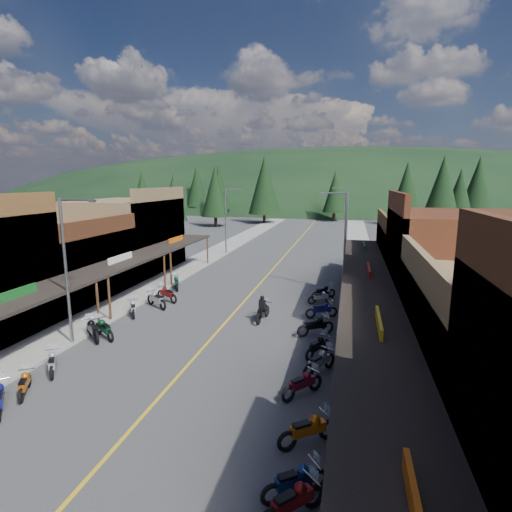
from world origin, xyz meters
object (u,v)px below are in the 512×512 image
Objects in this scene: shop_east_2 at (457,271)px; pedestrian_east_b at (353,276)px; bike_east_10 at (323,291)px; pine_3 at (335,191)px; bike_east_6 at (318,345)px; shop_east_3 at (426,258)px; bike_east_5 at (319,361)px; bike_east_8 at (322,309)px; bike_west_8 at (156,298)px; bike_west_3 at (24,383)px; bike_west_9 at (167,293)px; pine_2 at (264,185)px; streetlight_0 at (68,266)px; pine_8 at (174,198)px; pine_4 at (406,189)px; streetlight_2 at (343,238)px; bike_west_4 at (52,362)px; pine_11 at (442,192)px; bike_west_7 at (133,307)px; bike_west_6 at (104,328)px; pine_9 at (459,196)px; pine_5 at (478,185)px; bike_east_2 at (295,479)px; pedestrian_east_a at (365,318)px; streetlight_1 at (227,218)px; bike_east_1 at (293,500)px; pine_7 at (197,187)px; bike_east_4 at (302,383)px; shop_west_3 at (128,236)px; bike_west_10 at (176,282)px; shop_west_2 at (61,265)px; bike_west_5 at (92,329)px; bike_east_9 at (321,296)px; streetlight_3 at (346,215)px; pine_10 at (215,191)px; bike_east_3 at (308,428)px; pine_0 at (142,191)px; rider_on_bike at (263,310)px.

pedestrian_east_b is at bearing 126.33° from shop_east_2.
pine_3 is at bearing 138.50° from bike_east_10.
shop_east_3 is at bearing 91.34° from bike_east_6.
bike_east_8 is at bearing 125.60° from bike_east_5.
shop_east_3 is 22.03m from bike_west_8.
bike_west_9 reaches higher than bike_west_3.
bike_east_5 is at bearing -75.76° from pine_2.
pine_8 is at bearing 108.11° from streetlight_0.
streetlight_0 is at bearing -110.71° from pine_4.
pine_8 is at bearing 132.14° from streetlight_2.
shop_east_3 is 5.44× the size of bike_west_4.
bike_west_4 is (-25.81, -47.02, -6.61)m from pine_11.
bike_west_8 is at bearing 38.23° from bike_west_7.
bike_west_6 is at bearing -154.03° from bike_west_9.
bike_east_10 is (-18.29, -39.24, -5.76)m from pine_9.
pine_5 is 6.80× the size of bike_east_2.
pedestrian_east_a is (1.56, -8.70, -3.48)m from streetlight_2.
streetlight_1 reaches higher than bike_west_3.
bike_east_10 is (12.07, 6.64, 0.04)m from bike_west_7.
bike_west_6 is 15.68m from bike_east_1.
pine_3 is at bearing 156.59° from bike_east_8.
shop_east_2 is at bearing 20.37° from streetlight_0.
bike_east_10 is (37.71, -70.24, -6.62)m from pine_7.
bike_west_4 is at bearing -152.30° from bike_west_9.
streetlight_2 is 58.11m from pine_3.
pine_3 is at bearing 131.74° from bike_east_4.
shop_west_3 is 23.90m from bike_west_3.
bike_west_9 is 3.47m from bike_west_10.
streetlight_1 reaches higher than shop_west_2.
shop_east_2 is 5.44× the size of bike_west_4.
bike_west_5 reaches higher than bike_east_9.
streetlight_3 is 30.67m from pine_8.
bike_west_9 is at bearing -75.32° from pine_10.
pine_11 is at bearing 133.74° from bike_east_8.
bike_west_6 is (-12.89, -34.76, -3.82)m from streetlight_3.
shop_west_2 is 25.38m from bike_east_2.
shop_west_3 is at bearing 116.10° from bike_west_10.
shop_west_3 reaches higher than bike_east_4.
bike_east_1 is at bearing -33.24° from bike_east_2.
bike_east_2 is 19.62m from bike_east_10.
bike_east_8 is (12.30, 6.65, -0.05)m from bike_west_5.
streetlight_2 is 3.56× the size of bike_east_3.
pine_2 is 71.75m from bike_east_3.
bike_east_4 is at bearing -63.47° from bike_west_7.
pine_0 is 89.02m from bike_east_2.
streetlight_2 is 14.89m from bike_west_8.
bike_west_8 is (-0.08, 11.99, 0.13)m from bike_west_3.
bike_east_8 is (1.86, -64.45, -5.88)m from pine_3.
rider_on_bike is (-31.77, -71.85, -7.29)m from pine_5.
pine_9 is at bearing 30.80° from bike_west_3.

